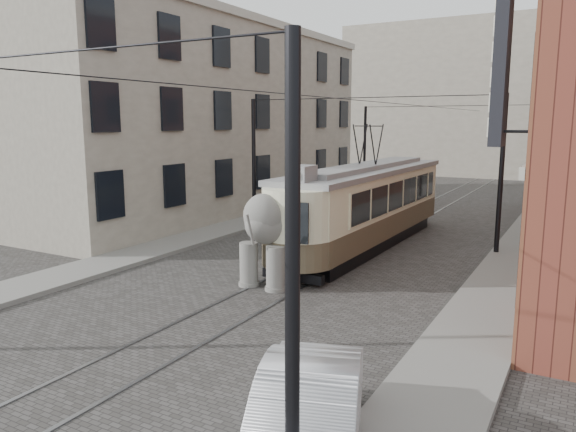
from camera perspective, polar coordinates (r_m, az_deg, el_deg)
The scene contains 10 objects.
ground at distance 18.08m, azimuth 1.22°, elevation -6.21°, with size 120.00×120.00×0.00m, color #44413E.
tram_rails at distance 18.07m, azimuth 1.22°, elevation -6.18°, with size 1.54×80.00×0.02m, color slate, non-canonical shape.
sidewalk_right at distance 16.26m, azimuth 20.46°, elevation -8.42°, with size 2.00×60.00×0.15m, color slate.
sidewalk_left at distance 21.77m, azimuth -14.10°, elevation -3.53°, with size 2.00×60.00×0.15m, color slate.
stucco_building at distance 31.76m, azimuth -7.99°, elevation 9.75°, with size 7.00×24.00×10.00m, color gray.
distant_block at distance 55.98m, azimuth 21.22°, elevation 11.23°, with size 28.00×10.00×14.00m, color gray.
catenary at distance 22.08m, azimuth 6.90°, elevation 4.58°, with size 11.00×30.20×6.00m, color black, non-canonical shape.
tram at distance 22.05m, azimuth 8.23°, elevation 3.05°, with size 2.53×12.26×4.86m, color beige, non-canonical shape.
elephant at distance 17.20m, azimuth -1.02°, elevation -1.87°, with size 2.71×4.92×3.01m, color slate, non-canonical shape.
parked_car at distance 8.48m, azimuth 1.91°, elevation -20.51°, with size 1.52×4.31×1.42m, color #B4B4B9.
Camera 1 is at (8.13, -15.35, 5.00)m, focal length 34.13 mm.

